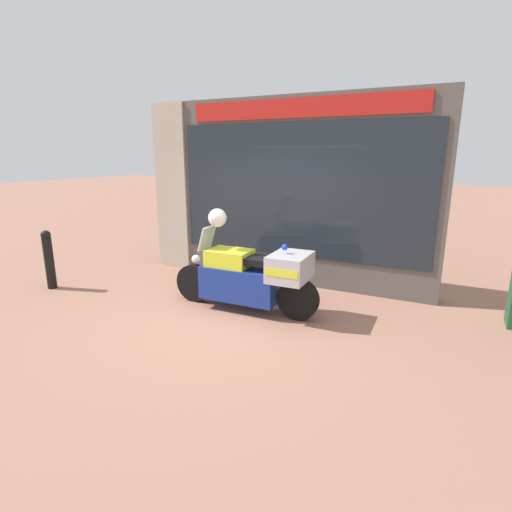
% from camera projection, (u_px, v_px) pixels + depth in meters
% --- Properties ---
extents(ground_plane, '(60.00, 60.00, 0.00)m').
position_uv_depth(ground_plane, '(230.00, 315.00, 5.98)').
color(ground_plane, '#9E6B56').
extents(shop_building, '(5.53, 0.55, 3.32)m').
position_uv_depth(shop_building, '(266.00, 191.00, 7.44)').
color(shop_building, '#56514C').
rests_on(shop_building, ground).
extents(window_display, '(4.34, 0.30, 1.87)m').
position_uv_depth(window_display, '(298.00, 258.00, 7.49)').
color(window_display, slate).
rests_on(window_display, ground).
extents(paramedic_motorcycle, '(2.40, 0.71, 1.27)m').
position_uv_depth(paramedic_motorcycle, '(251.00, 276.00, 6.02)').
color(paramedic_motorcycle, black).
rests_on(paramedic_motorcycle, ground).
extents(white_helmet, '(0.28, 0.28, 0.28)m').
position_uv_depth(white_helmet, '(217.00, 218.00, 6.04)').
color(white_helmet, white).
rests_on(white_helmet, paramedic_motorcycle).
extents(street_bollard, '(0.17, 0.17, 1.06)m').
position_uv_depth(street_bollard, '(49.00, 259.00, 7.06)').
color(street_bollard, black).
rests_on(street_bollard, ground).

